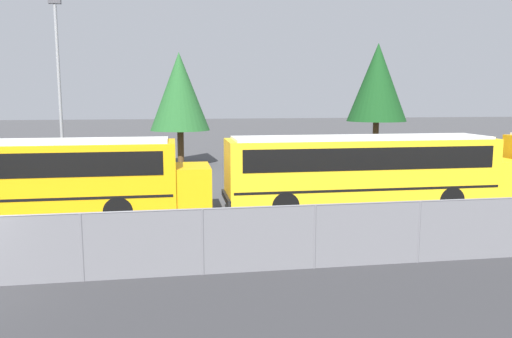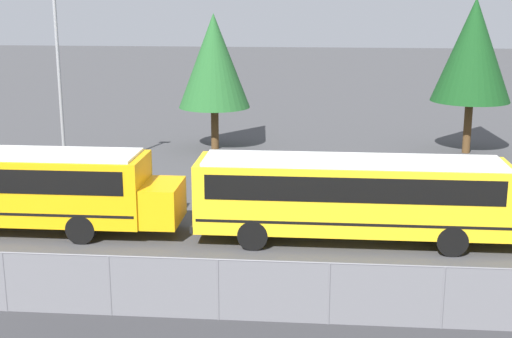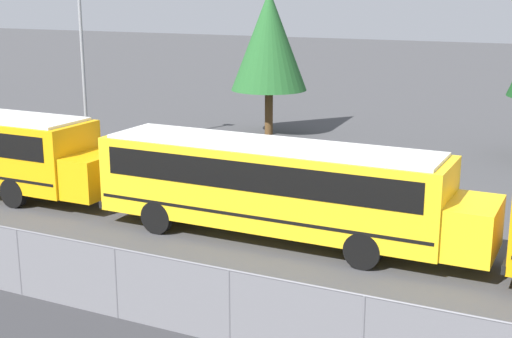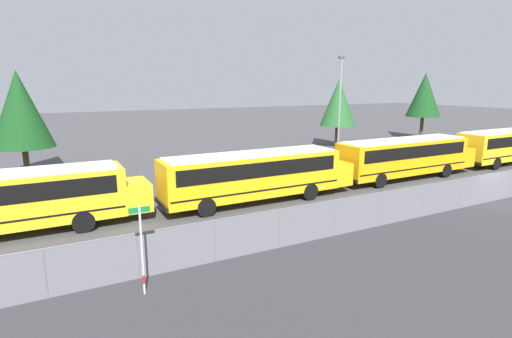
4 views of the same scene
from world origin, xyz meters
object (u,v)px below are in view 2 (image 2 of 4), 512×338
at_px(school_bus_3, 6,184).
at_px(school_bus_4, 359,193).
at_px(tree_0, 214,61).
at_px(tree_1, 473,50).
at_px(light_pole, 59,74).

distance_m(school_bus_3, school_bus_4, 13.15).
height_order(school_bus_3, school_bus_4, same).
height_order(tree_0, tree_1, tree_1).
bearing_deg(school_bus_3, school_bus_4, -0.41).
relative_size(school_bus_4, tree_1, 1.46).
height_order(light_pole, tree_0, light_pole).
xyz_separation_m(school_bus_4, tree_0, (-7.45, 15.27, 3.20)).
height_order(school_bus_4, tree_1, tree_1).
distance_m(school_bus_3, light_pole, 8.16).
xyz_separation_m(school_bus_3, tree_0, (5.70, 15.18, 3.20)).
relative_size(light_pole, tree_0, 1.23).
bearing_deg(tree_0, light_pole, -128.61).
xyz_separation_m(light_pole, tree_1, (20.49, 7.92, 0.60)).
relative_size(school_bus_3, tree_1, 1.46).
xyz_separation_m(school_bus_3, school_bus_4, (13.15, -0.09, 0.00)).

